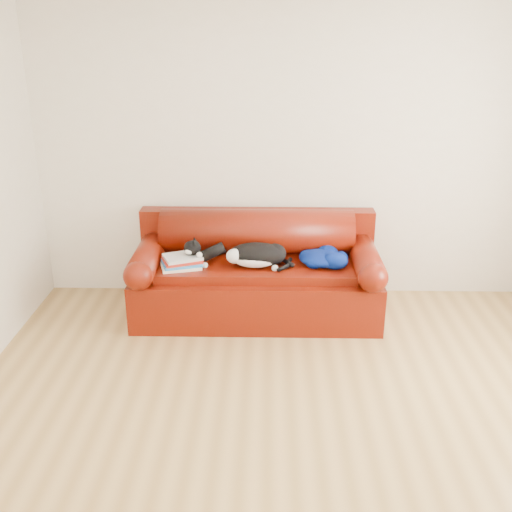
{
  "coord_description": "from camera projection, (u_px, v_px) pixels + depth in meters",
  "views": [
    {
      "loc": [
        -0.16,
        -3.28,
        2.42
      ],
      "look_at": [
        -0.26,
        1.35,
        0.6
      ],
      "focal_mm": 42.0,
      "sensor_mm": 36.0,
      "label": 1
    }
  ],
  "objects": [
    {
      "name": "sofa_base",
      "position": [
        256.0,
        289.0,
        5.24
      ],
      "size": [
        2.1,
        0.9,
        0.5
      ],
      "color": "#380C02",
      "rests_on": "ground"
    },
    {
      "name": "book_stack",
      "position": [
        182.0,
        261.0,
        5.01
      ],
      "size": [
        0.38,
        0.33,
        0.1
      ],
      "rotation": [
        0.0,
        0.0,
        0.34
      ],
      "color": "#EFE9CE",
      "rests_on": "sofa_base"
    },
    {
      "name": "sofa_back",
      "position": [
        257.0,
        247.0,
        5.36
      ],
      "size": [
        2.1,
        1.01,
        0.88
      ],
      "color": "#380C02",
      "rests_on": "ground"
    },
    {
      "name": "cat",
      "position": [
        256.0,
        256.0,
        5.0
      ],
      "size": [
        0.71,
        0.31,
        0.25
      ],
      "rotation": [
        0.0,
        0.0,
        0.1
      ],
      "color": "black",
      "rests_on": "sofa_base"
    },
    {
      "name": "blanket",
      "position": [
        322.0,
        257.0,
        5.07
      ],
      "size": [
        0.47,
        0.45,
        0.14
      ],
      "rotation": [
        0.0,
        0.0,
        -0.29
      ],
      "color": "#020943",
      "rests_on": "sofa_base"
    },
    {
      "name": "room_shell",
      "position": [
        320.0,
        166.0,
        3.34
      ],
      "size": [
        4.52,
        4.02,
        2.61
      ],
      "color": "beige",
      "rests_on": "ground"
    },
    {
      "name": "ground",
      "position": [
        291.0,
        416.0,
        3.93
      ],
      "size": [
        4.5,
        4.5,
        0.0
      ],
      "primitive_type": "plane",
      "color": "olive",
      "rests_on": "ground"
    }
  ]
}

